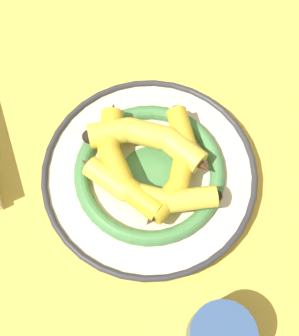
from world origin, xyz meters
TOP-DOWN VIEW (x-y plane):
  - ground_plane at (0.00, 0.00)m, footprint 2.80×2.80m
  - decorative_bowl at (-0.03, -0.03)m, footprint 0.33×0.33m
  - banana_a at (0.01, -0.04)m, footprint 0.10×0.19m
  - banana_b at (-0.02, 0.01)m, footprint 0.19×0.11m
  - banana_c at (-0.07, -0.02)m, footprint 0.09×0.19m
  - banana_d at (-0.04, -0.07)m, footprint 0.20×0.11m

SIDE VIEW (x-z plane):
  - ground_plane at x=0.00m, z-range 0.00..0.00m
  - decorative_bowl at x=-0.03m, z-range 0.00..0.03m
  - banana_a at x=0.01m, z-range 0.03..0.07m
  - banana_d at x=-0.04m, z-range 0.03..0.07m
  - banana_c at x=-0.07m, z-range 0.03..0.07m
  - banana_b at x=-0.02m, z-range 0.03..0.07m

